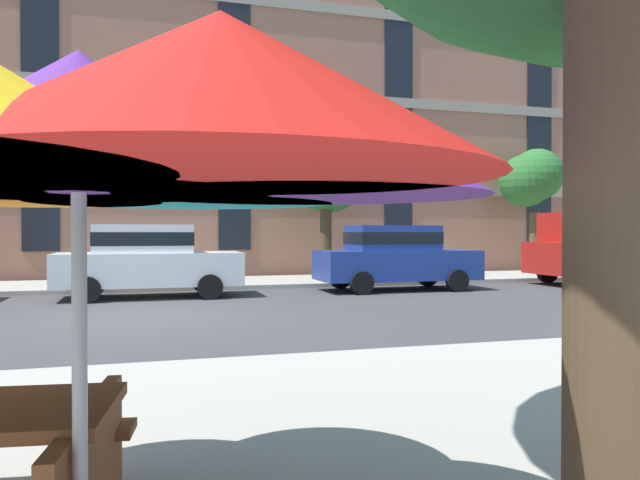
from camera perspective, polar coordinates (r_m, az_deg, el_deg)
ground_plane at (r=11.69m, az=-16.63°, el=-7.14°), size 120.00×120.00×0.00m
sidewalk_far at (r=18.44m, az=-16.54°, el=-4.08°), size 56.00×3.60×0.12m
apartment_building at (r=27.33m, az=-16.55°, el=14.24°), size 36.52×12.08×16.00m
sedan_white at (r=15.29m, az=-16.03°, el=-1.72°), size 4.40×1.98×1.78m
sedan_blue at (r=16.68m, az=7.16°, el=-1.50°), size 4.40×1.98×1.78m
pickup_red_midblock at (r=20.49m, az=25.39°, el=-0.94°), size 5.10×2.12×2.20m
street_tree_middle at (r=19.41m, az=0.98°, el=6.55°), size 2.54×2.56×4.80m
street_tree_right at (r=23.55m, az=19.40°, el=5.46°), size 2.33×2.05×4.68m
patio_umbrella at (r=2.62m, az=-21.94°, el=9.66°), size 3.50×3.25×2.32m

